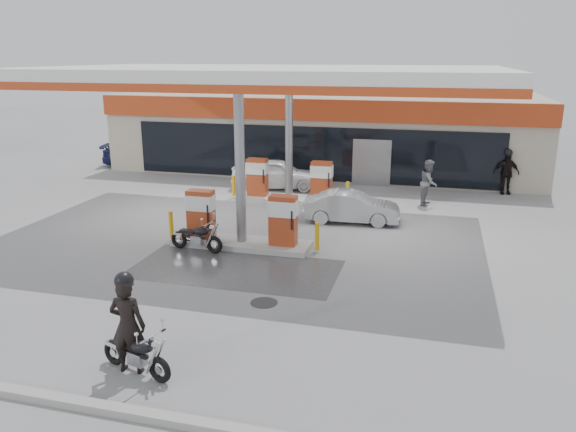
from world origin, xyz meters
name	(u,v)px	position (x,y,z in m)	size (l,w,h in m)	color
ground	(219,267)	(0.00, 0.00, 0.00)	(90.00, 90.00, 0.00)	gray
wet_patch	(235,269)	(0.50, 0.00, 0.00)	(6.00, 3.00, 0.00)	#4C4C4F
drain_cover	(264,303)	(2.00, -2.00, 0.00)	(0.70, 0.70, 0.01)	#38383A
kerb	(73,402)	(0.00, -7.00, 0.07)	(28.00, 0.25, 0.15)	gray
store_building	(326,131)	(0.01, 15.94, 2.01)	(22.00, 8.22, 4.00)	#ADA491
canopy	(267,77)	(0.00, 5.00, 5.27)	(16.00, 10.02, 5.51)	silver
pump_island_near	(241,225)	(0.00, 2.00, 0.71)	(5.14, 1.30, 1.78)	#9E9E99
pump_island_far	(289,185)	(0.00, 8.00, 0.71)	(5.14, 1.30, 1.78)	#9E9E99
main_motorcycle	(137,355)	(0.59, -5.74, 0.40)	(1.73, 0.84, 0.91)	black
biker_main	(128,326)	(0.41, -5.69, 0.98)	(0.72, 0.47, 1.96)	black
parked_motorcycle	(197,238)	(-1.21, 1.20, 0.43)	(1.88, 0.72, 0.96)	black
sedan_white	(277,174)	(-1.18, 10.20, 0.70)	(1.66, 4.13, 1.41)	white
attendant	(429,182)	(5.72, 9.00, 0.94)	(0.91, 0.71, 1.88)	slate
hatchback_silver	(352,207)	(3.04, 5.60, 0.58)	(1.23, 3.54, 1.17)	#999DA0
parked_car_left	(142,155)	(-10.00, 13.55, 0.62)	(1.73, 4.24, 1.23)	#141743
biker_walking	(506,173)	(9.00, 11.80, 0.95)	(1.12, 0.47, 1.91)	black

